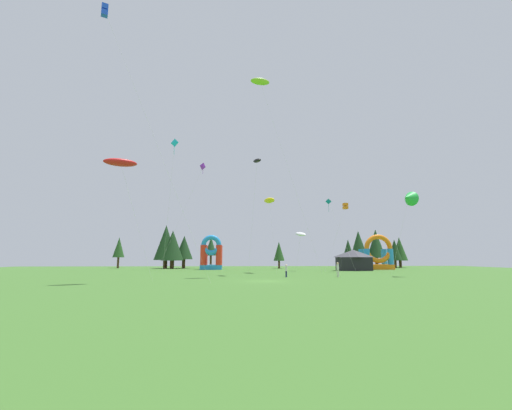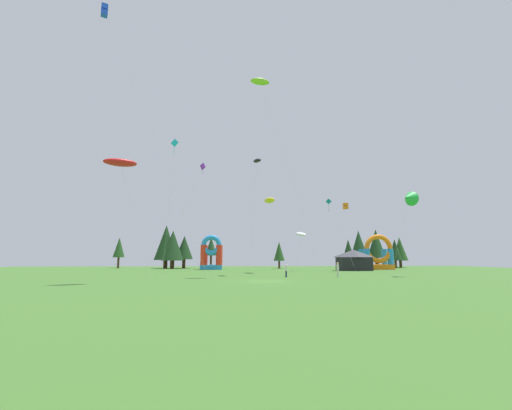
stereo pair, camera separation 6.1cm
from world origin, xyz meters
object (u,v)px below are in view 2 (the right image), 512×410
object	(u,v)px
kite_orange_box	(345,206)
kite_black_parafoil	(257,161)
kite_purple_diamond	(203,168)
kite_yellow_parafoil	(269,200)
inflatable_orange_dome	(212,256)
kite_cyan_diamond	(174,145)
kite_white_parafoil	(301,234)
kite_teal_diamond	(329,203)
kite_blue_box	(105,12)
person_midfield	(286,270)
kite_lime_parafoil	(260,82)
inflatable_red_slide	(377,257)
festival_tent	(354,260)
kite_red_parafoil	(120,163)
kite_green_delta	(409,198)
person_left_edge	(338,268)

from	to	relation	value
kite_orange_box	kite_black_parafoil	size ratio (longest dim) A/B	0.70
kite_purple_diamond	kite_black_parafoil	distance (m)	12.52
kite_yellow_parafoil	kite_orange_box	bearing A→B (deg)	13.36
inflatable_orange_dome	kite_cyan_diamond	bearing A→B (deg)	-99.72
kite_white_parafoil	kite_teal_diamond	world-z (taller)	kite_teal_diamond
kite_blue_box	person_midfield	xyz separation A→B (m)	(18.23, 13.41, -23.54)
kite_lime_parafoil	inflatable_red_slide	world-z (taller)	kite_lime_parafoil
inflatable_red_slide	festival_tent	bearing A→B (deg)	-140.30
kite_blue_box	kite_red_parafoil	size ratio (longest dim) A/B	2.07
kite_yellow_parafoil	inflatable_orange_dome	xyz separation A→B (m)	(-10.15, 14.74, -8.91)
kite_lime_parafoil	kite_yellow_parafoil	bearing A→B (deg)	78.28
kite_lime_parafoil	kite_yellow_parafoil	size ratio (longest dim) A/B	2.23
kite_lime_parafoil	kite_teal_diamond	xyz separation A→B (m)	(14.40, 19.29, -13.79)
kite_green_delta	person_midfield	size ratio (longest dim) A/B	7.18
kite_blue_box	inflatable_red_slide	distance (m)	60.70
kite_cyan_diamond	kite_purple_diamond	xyz separation A→B (m)	(3.08, 10.33, -0.58)
kite_cyan_diamond	person_left_edge	xyz separation A→B (m)	(21.36, -4.14, -16.83)
kite_red_parafoil	person_midfield	bearing A→B (deg)	26.82
kite_yellow_parafoil	kite_black_parafoil	size ratio (longest dim) A/B	0.72
kite_white_parafoil	kite_red_parafoil	distance (m)	37.21
kite_blue_box	kite_red_parafoil	xyz separation A→B (m)	(0.64, 4.51, -12.84)
kite_orange_box	kite_yellow_parafoil	xyz separation A→B (m)	(-13.64, -3.24, 0.35)
festival_tent	kite_red_parafoil	bearing A→B (deg)	-138.30
kite_white_parafoil	kite_blue_box	xyz separation A→B (m)	(-23.85, -33.16, 17.90)
kite_blue_box	inflatable_orange_dome	bearing A→B (deg)	79.85
kite_red_parafoil	kite_white_parafoil	bearing A→B (deg)	50.99
inflatable_orange_dome	kite_yellow_parafoil	bearing A→B (deg)	-55.44
kite_blue_box	person_left_edge	xyz separation A→B (m)	(24.75, 13.80, -23.40)
kite_blue_box	person_midfield	distance (m)	32.65
kite_white_parafoil	kite_black_parafoil	size ratio (longest dim) A/B	0.43
kite_orange_box	kite_green_delta	bearing A→B (deg)	-77.04
kite_orange_box	kite_purple_diamond	distance (m)	25.47
kite_black_parafoil	inflatable_orange_dome	world-z (taller)	kite_black_parafoil
inflatable_orange_dome	kite_lime_parafoil	bearing A→B (deg)	-72.89
kite_blue_box	person_left_edge	world-z (taller)	kite_blue_box
kite_white_parafoil	kite_green_delta	bearing A→B (deg)	-60.09
kite_teal_diamond	kite_lime_parafoil	bearing A→B (deg)	-126.73
kite_green_delta	festival_tent	size ratio (longest dim) A/B	1.98
kite_lime_parafoil	festival_tent	xyz separation A→B (m)	(18.46, 18.47, -24.49)
kite_white_parafoil	kite_green_delta	size ratio (longest dim) A/B	0.65
kite_red_parafoil	inflatable_red_slide	xyz separation A→B (m)	(39.80, 35.06, -9.13)
kite_orange_box	person_left_edge	size ratio (longest dim) A/B	6.61
inflatable_red_slide	festival_tent	xyz separation A→B (m)	(-6.73, -5.59, -0.61)
kite_black_parafoil	kite_orange_box	bearing A→B (deg)	32.92
kite_white_parafoil	inflatable_red_slide	distance (m)	18.25
kite_lime_parafoil	kite_red_parafoil	bearing A→B (deg)	-143.02
festival_tent	kite_white_parafoil	bearing A→B (deg)	-175.23
inflatable_red_slide	kite_purple_diamond	bearing A→B (deg)	-161.59
person_left_edge	kite_blue_box	bearing A→B (deg)	-112.25
kite_cyan_diamond	kite_teal_diamond	bearing A→B (deg)	32.72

